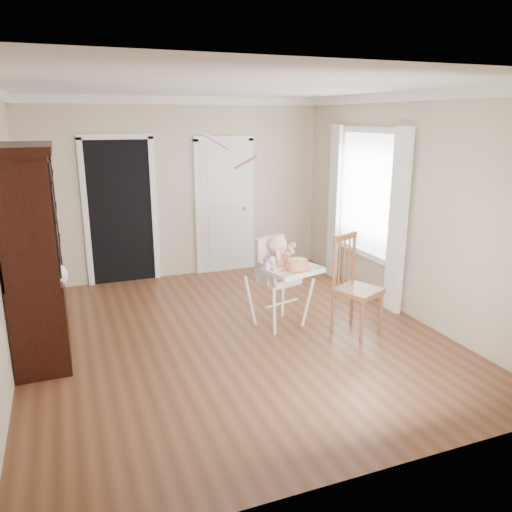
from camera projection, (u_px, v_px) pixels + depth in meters
name	position (u px, v px, depth m)	size (l,w,h in m)	color
floor	(234.00, 336.00, 5.68)	(5.00, 5.00, 0.00)	#55321D
ceiling	(231.00, 86.00, 4.95)	(5.00, 5.00, 0.00)	white
wall_back	(180.00, 189.00, 7.56)	(4.50, 4.50, 0.00)	beige
wall_right	(407.00, 206.00, 6.10)	(5.00, 5.00, 0.00)	beige
crown_molding	(231.00, 92.00, 4.97)	(4.50, 5.00, 0.12)	white
doorway	(120.00, 209.00, 7.30)	(1.06, 0.05, 2.22)	black
closet_door	(225.00, 208.00, 7.87)	(0.96, 0.09, 2.13)	white
window_right	(365.00, 202.00, 6.81)	(0.13, 1.84, 2.30)	white
high_chair	(280.00, 272.00, 5.79)	(0.78, 0.89, 1.08)	white
baby	(278.00, 258.00, 5.77)	(0.36, 0.27, 0.50)	beige
cake	(297.00, 265.00, 5.55)	(0.29, 0.29, 0.13)	silver
sippy_cup	(267.00, 265.00, 5.52)	(0.08, 0.08, 0.19)	#EB8FCE
china_cabinet	(34.00, 255.00, 4.95)	(0.57, 1.28, 2.16)	black
dining_chair	(355.00, 287.00, 5.71)	(0.61, 0.61, 1.12)	brown
streamer	(217.00, 142.00, 5.12)	(0.03, 0.50, 0.02)	pink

